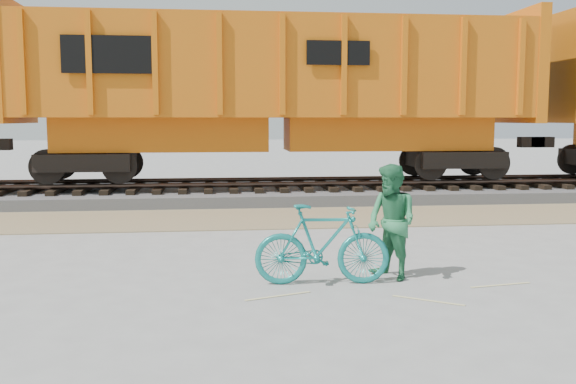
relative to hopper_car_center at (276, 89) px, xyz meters
name	(u,v)px	position (x,y,z in m)	size (l,w,h in m)	color
ground	(344,278)	(0.09, -9.00, -3.01)	(120.00, 120.00, 0.00)	#9E9E99
gravel_strip	(295,218)	(0.09, -3.50, -3.00)	(120.00, 3.00, 0.02)	tan
ballast_bed	(280,193)	(0.09, 0.00, -2.86)	(120.00, 4.00, 0.30)	slate
track	(280,182)	(0.09, 0.00, -2.53)	(120.00, 2.60, 0.24)	black
hopper_car_center	(276,89)	(0.00, 0.00, 0.00)	(14.00, 3.13, 4.65)	black
bicycle_teal	(322,244)	(-0.27, -9.27, -2.46)	(0.51, 1.80, 1.08)	teal
person_man	(392,222)	(0.73, -9.07, -2.21)	(0.77, 0.60, 1.59)	#2F7E4E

